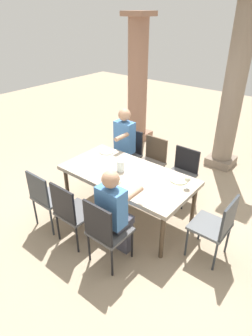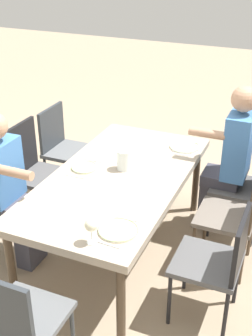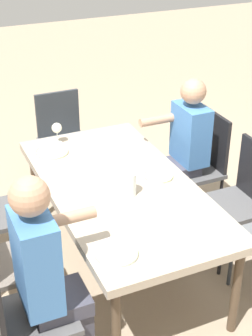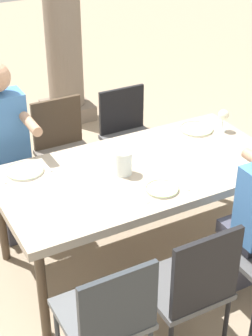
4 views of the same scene
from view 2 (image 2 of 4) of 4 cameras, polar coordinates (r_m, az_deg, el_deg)
ground_plane at (r=3.91m, az=-0.96°, el=-10.46°), size 16.00×16.00×0.00m
dining_table at (r=3.53m, az=-1.04°, el=-1.84°), size 1.93×0.99×0.73m
chair_west_north at (r=4.00m, az=15.27°, el=-1.75°), size 0.44×0.44×0.90m
chair_west_south at (r=4.53m, az=-7.96°, el=2.92°), size 0.44×0.44×0.91m
chair_mid_north at (r=3.56m, az=13.87°, el=-5.46°), size 0.44×0.44×0.89m
chair_mid_south at (r=4.15m, az=-11.56°, el=0.11°), size 0.44×0.44×0.93m
chair_east_north at (r=3.08m, az=11.70°, el=-11.25°), size 0.44×0.44×0.86m
chair_head_east at (r=2.68m, az=-13.86°, el=-18.14°), size 0.44×0.44×0.91m
diner_woman_green at (r=3.92m, az=13.00°, el=1.42°), size 0.35×0.50×1.35m
diner_man_white at (r=3.57m, az=-14.61°, el=-2.31°), size 0.35×0.49×1.28m
plate_0 at (r=3.99m, az=7.41°, el=2.66°), size 0.26×0.26×0.02m
fork_0 at (r=4.12m, az=8.01°, el=3.40°), size 0.03×0.17×0.01m
spoon_0 at (r=3.86m, az=6.77°, el=1.72°), size 0.03×0.17×0.01m
plate_1 at (r=3.62m, az=-5.29°, el=0.07°), size 0.21×0.21×0.02m
fork_1 at (r=3.74m, az=-4.21°, el=0.97°), size 0.02×0.17×0.01m
spoon_1 at (r=3.51m, az=-6.43°, el=-1.06°), size 0.02×0.17×0.01m
plate_2 at (r=2.87m, az=-1.00°, el=-7.89°), size 0.26×0.26×0.02m
wine_glass_2 at (r=2.72m, az=-4.44°, el=-7.28°), size 0.08×0.08×0.17m
fork_2 at (r=2.99m, az=0.18°, el=-6.45°), size 0.02×0.17×0.01m
spoon_2 at (r=2.77m, az=-2.29°, el=-9.65°), size 0.03×0.17×0.01m
water_pitcher at (r=3.57m, az=-0.30°, el=0.94°), size 0.12×0.12×0.16m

